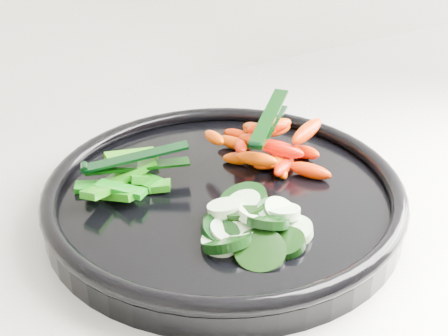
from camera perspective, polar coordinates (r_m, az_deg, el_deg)
veggie_tray at (r=0.65m, az=0.00°, el=-2.63°), size 0.48×0.48×0.04m
cucumber_pile at (r=0.59m, az=2.09°, el=-5.34°), size 0.12×0.12×0.04m
carrot_pile at (r=0.70m, az=4.14°, el=2.07°), size 0.13×0.16×0.05m
pepper_pile at (r=0.66m, az=-9.03°, el=-1.13°), size 0.11×0.10×0.04m
tong_carrot at (r=0.68m, az=4.04°, el=4.16°), size 0.09×0.09×0.02m
tong_pepper at (r=0.66m, az=-8.25°, el=0.57°), size 0.11×0.05×0.02m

